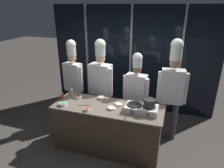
{
  "coord_description": "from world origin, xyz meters",
  "views": [
    {
      "loc": [
        1.07,
        -3.09,
        2.68
      ],
      "look_at": [
        0.0,
        0.25,
        1.28
      ],
      "focal_mm": 32.0,
      "sensor_mm": 36.0,
      "label": 1
    }
  ],
  "objects_px": {
    "prep_bowl_scallions": "(63,104)",
    "serving_spoon_slotted": "(87,105)",
    "chef_head": "(73,75)",
    "prep_bowl_shrimp": "(101,98)",
    "portable_stove": "(141,109)",
    "chef_line": "(136,89)",
    "stock_pot": "(149,103)",
    "chef_sous": "(101,79)",
    "prep_bowl_soy_glaze": "(78,97)",
    "prep_bowl_chili_flakes": "(87,109)",
    "squeeze_bottle_oil": "(72,91)",
    "prep_bowl_bean_sprouts": "(119,104)",
    "prep_bowl_onion": "(112,108)",
    "frying_pan": "(134,103)",
    "squeeze_bottle_chili": "(62,96)",
    "chef_pastry": "(172,85)"
  },
  "relations": [
    {
      "from": "prep_bowl_scallions",
      "to": "serving_spoon_slotted",
      "type": "relative_size",
      "value": 0.66
    },
    {
      "from": "chef_head",
      "to": "prep_bowl_shrimp",
      "type": "bearing_deg",
      "value": 160.09
    },
    {
      "from": "portable_stove",
      "to": "chef_line",
      "type": "xyz_separation_m",
      "value": [
        -0.25,
        0.75,
        0.04
      ]
    },
    {
      "from": "stock_pot",
      "to": "chef_sous",
      "type": "distance_m",
      "value": 1.35
    },
    {
      "from": "prep_bowl_soy_glaze",
      "to": "prep_bowl_chili_flakes",
      "type": "height_order",
      "value": "prep_bowl_chili_flakes"
    },
    {
      "from": "squeeze_bottle_oil",
      "to": "portable_stove",
      "type": "bearing_deg",
      "value": -9.29
    },
    {
      "from": "portable_stove",
      "to": "chef_sous",
      "type": "xyz_separation_m",
      "value": [
        -1.02,
        0.7,
        0.19
      ]
    },
    {
      "from": "prep_bowl_bean_sprouts",
      "to": "serving_spoon_slotted",
      "type": "distance_m",
      "value": 0.6
    },
    {
      "from": "prep_bowl_shrimp",
      "to": "prep_bowl_onion",
      "type": "relative_size",
      "value": 0.9
    },
    {
      "from": "frying_pan",
      "to": "chef_line",
      "type": "relative_size",
      "value": 0.25
    },
    {
      "from": "stock_pot",
      "to": "chef_head",
      "type": "distance_m",
      "value": 1.99
    },
    {
      "from": "prep_bowl_chili_flakes",
      "to": "prep_bowl_onion",
      "type": "distance_m",
      "value": 0.44
    },
    {
      "from": "prep_bowl_bean_sprouts",
      "to": "chef_sous",
      "type": "relative_size",
      "value": 0.07
    },
    {
      "from": "prep_bowl_soy_glaze",
      "to": "chef_line",
      "type": "relative_size",
      "value": 0.08
    },
    {
      "from": "serving_spoon_slotted",
      "to": "chef_sous",
      "type": "bearing_deg",
      "value": 90.3
    },
    {
      "from": "chef_line",
      "to": "stock_pot",
      "type": "bearing_deg",
      "value": 125.53
    },
    {
      "from": "squeeze_bottle_chili",
      "to": "prep_bowl_scallions",
      "type": "distance_m",
      "value": 0.28
    },
    {
      "from": "prep_bowl_scallions",
      "to": "chef_pastry",
      "type": "relative_size",
      "value": 0.07
    },
    {
      "from": "frying_pan",
      "to": "prep_bowl_soy_glaze",
      "type": "xyz_separation_m",
      "value": [
        -1.19,
        0.17,
        -0.12
      ]
    },
    {
      "from": "frying_pan",
      "to": "prep_bowl_onion",
      "type": "xyz_separation_m",
      "value": [
        -0.4,
        -0.06,
        -0.13
      ]
    },
    {
      "from": "portable_stove",
      "to": "prep_bowl_onion",
      "type": "bearing_deg",
      "value": -172.78
    },
    {
      "from": "squeeze_bottle_chili",
      "to": "prep_bowl_chili_flakes",
      "type": "xyz_separation_m",
      "value": [
        0.66,
        -0.28,
        -0.04
      ]
    },
    {
      "from": "prep_bowl_soy_glaze",
      "to": "chef_head",
      "type": "xyz_separation_m",
      "value": [
        -0.4,
        0.58,
        0.22
      ]
    },
    {
      "from": "squeeze_bottle_oil",
      "to": "prep_bowl_chili_flakes",
      "type": "xyz_separation_m",
      "value": [
        0.57,
        -0.51,
        -0.06
      ]
    },
    {
      "from": "stock_pot",
      "to": "prep_bowl_scallions",
      "type": "bearing_deg",
      "value": -172.2
    },
    {
      "from": "squeeze_bottle_oil",
      "to": "prep_bowl_chili_flakes",
      "type": "bearing_deg",
      "value": -41.98
    },
    {
      "from": "squeeze_bottle_chili",
      "to": "prep_bowl_bean_sprouts",
      "type": "xyz_separation_m",
      "value": [
        1.14,
        0.1,
        -0.05
      ]
    },
    {
      "from": "prep_bowl_bean_sprouts",
      "to": "chef_pastry",
      "type": "relative_size",
      "value": 0.07
    },
    {
      "from": "stock_pot",
      "to": "chef_pastry",
      "type": "height_order",
      "value": "chef_pastry"
    },
    {
      "from": "prep_bowl_shrimp",
      "to": "chef_line",
      "type": "xyz_separation_m",
      "value": [
        0.6,
        0.48,
        0.08
      ]
    },
    {
      "from": "prep_bowl_scallions",
      "to": "prep_bowl_bean_sprouts",
      "type": "height_order",
      "value": "prep_bowl_scallions"
    },
    {
      "from": "prep_bowl_soy_glaze",
      "to": "prep_bowl_shrimp",
      "type": "relative_size",
      "value": 1.13
    },
    {
      "from": "portable_stove",
      "to": "chef_sous",
      "type": "distance_m",
      "value": 1.25
    },
    {
      "from": "chef_line",
      "to": "squeeze_bottle_chili",
      "type": "bearing_deg",
      "value": 37.38
    },
    {
      "from": "prep_bowl_soy_glaze",
      "to": "prep_bowl_onion",
      "type": "height_order",
      "value": "prep_bowl_soy_glaze"
    },
    {
      "from": "portable_stove",
      "to": "prep_bowl_shrimp",
      "type": "height_order",
      "value": "portable_stove"
    },
    {
      "from": "squeeze_bottle_chili",
      "to": "chef_pastry",
      "type": "xyz_separation_m",
      "value": [
        2.05,
        0.68,
        0.23
      ]
    },
    {
      "from": "prep_bowl_onion",
      "to": "chef_line",
      "type": "relative_size",
      "value": 0.08
    },
    {
      "from": "frying_pan",
      "to": "chef_line",
      "type": "distance_m",
      "value": 0.76
    },
    {
      "from": "squeeze_bottle_oil",
      "to": "prep_bowl_bean_sprouts",
      "type": "relative_size",
      "value": 1.29
    },
    {
      "from": "chef_line",
      "to": "portable_stove",
      "type": "bearing_deg",
      "value": 117.11
    },
    {
      "from": "prep_bowl_bean_sprouts",
      "to": "prep_bowl_chili_flakes",
      "type": "distance_m",
      "value": 0.61
    },
    {
      "from": "serving_spoon_slotted",
      "to": "chef_pastry",
      "type": "height_order",
      "value": "chef_pastry"
    },
    {
      "from": "squeeze_bottle_oil",
      "to": "prep_bowl_onion",
      "type": "height_order",
      "value": "squeeze_bottle_oil"
    },
    {
      "from": "prep_bowl_scallions",
      "to": "prep_bowl_chili_flakes",
      "type": "height_order",
      "value": "prep_bowl_scallions"
    },
    {
      "from": "prep_bowl_scallions",
      "to": "prep_bowl_bean_sprouts",
      "type": "distance_m",
      "value": 1.04
    },
    {
      "from": "portable_stove",
      "to": "squeeze_bottle_chili",
      "type": "distance_m",
      "value": 1.58
    },
    {
      "from": "squeeze_bottle_chili",
      "to": "squeeze_bottle_oil",
      "type": "bearing_deg",
      "value": 67.7
    },
    {
      "from": "portable_stove",
      "to": "frying_pan",
      "type": "relative_size",
      "value": 1.24
    },
    {
      "from": "chef_sous",
      "to": "frying_pan",
      "type": "bearing_deg",
      "value": 152.44
    }
  ]
}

